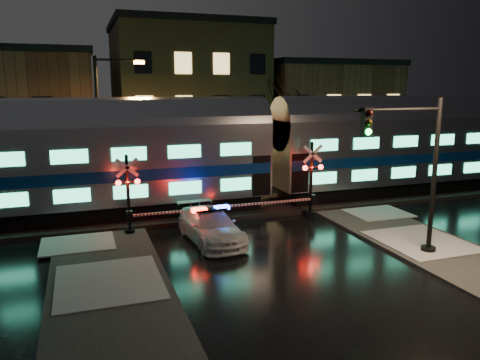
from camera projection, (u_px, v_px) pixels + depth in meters
name	position (u px, v px, depth m)	size (l,w,h in m)	color
ground	(256.00, 239.00, 20.84)	(120.00, 120.00, 0.00)	black
ballast	(223.00, 209.00, 25.45)	(90.00, 4.20, 0.24)	black
sidewalk_left	(116.00, 325.00, 13.19)	(4.00, 20.00, 0.12)	#2D2D2D
sidewalk_right	(477.00, 268.00, 17.34)	(4.00, 20.00, 0.12)	#2D2D2D
building_mid	(186.00, 97.00, 41.20)	(12.00, 11.00, 11.50)	brown
building_right	(320.00, 112.00, 45.18)	(12.00, 10.00, 8.50)	brown
train	(270.00, 147.00, 25.68)	(51.00, 3.12, 5.92)	black
police_car	(211.00, 226.00, 20.39)	(2.32, 4.94, 1.55)	white
crossing_signal_right	(305.00, 188.00, 23.80)	(5.55, 0.65, 3.93)	black
crossing_signal_left	(137.00, 203.00, 21.11)	(5.24, 0.63, 3.71)	black
traffic_light	(414.00, 175.00, 17.96)	(4.05, 0.72, 6.26)	black
streetlight	(104.00, 120.00, 26.38)	(2.79, 0.29, 8.33)	black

